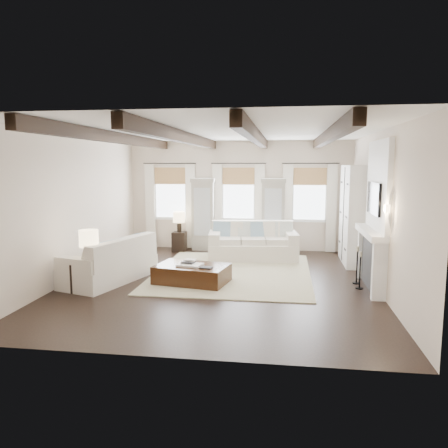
# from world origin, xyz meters

# --- Properties ---
(ground) EXTENTS (7.50, 7.50, 0.00)m
(ground) POSITION_xyz_m (0.00, 0.00, 0.00)
(ground) COLOR black
(ground) RESTS_ON ground
(room_shell) EXTENTS (6.54, 7.54, 3.22)m
(room_shell) POSITION_xyz_m (0.75, 0.90, 1.89)
(room_shell) COLOR beige
(room_shell) RESTS_ON ground
(area_rug) EXTENTS (3.58, 4.22, 0.02)m
(area_rug) POSITION_xyz_m (0.17, 0.88, 0.01)
(area_rug) COLOR #B9B290
(area_rug) RESTS_ON ground
(sofa_back) EXTENTS (2.43, 1.31, 1.00)m
(sofa_back) POSITION_xyz_m (0.52, 2.46, 0.41)
(sofa_back) COLOR white
(sofa_back) RESTS_ON ground
(sofa_left) EXTENTS (1.61, 2.42, 0.95)m
(sofa_left) POSITION_xyz_m (-2.33, -0.21, 0.39)
(sofa_left) COLOR white
(sofa_left) RESTS_ON ground
(ottoman) EXTENTS (1.65, 1.20, 0.39)m
(ottoman) POSITION_xyz_m (-0.58, -0.14, 0.20)
(ottoman) COLOR black
(ottoman) RESTS_ON ground
(tray) EXTENTS (0.56, 0.47, 0.04)m
(tray) POSITION_xyz_m (-0.61, -0.21, 0.41)
(tray) COLOR white
(tray) RESTS_ON ottoman
(book_lower) EXTENTS (0.29, 0.24, 0.04)m
(book_lower) POSITION_xyz_m (-0.67, -0.15, 0.45)
(book_lower) COLOR #262628
(book_lower) RESTS_ON tray
(book_upper) EXTENTS (0.25, 0.21, 0.03)m
(book_upper) POSITION_xyz_m (-0.63, -0.08, 0.49)
(book_upper) COLOR beige
(book_upper) RESTS_ON book_lower
(book_loose) EXTENTS (0.27, 0.22, 0.03)m
(book_loose) POSITION_xyz_m (-0.23, -0.39, 0.41)
(book_loose) COLOR #262628
(book_loose) RESTS_ON ottoman
(side_table_front) EXTENTS (0.58, 0.58, 0.58)m
(side_table_front) POSITION_xyz_m (-2.50, -0.96, 0.29)
(side_table_front) COLOR black
(side_table_front) RESTS_ON ground
(lamp_front) EXTENTS (0.38, 0.38, 0.65)m
(lamp_front) POSITION_xyz_m (-2.50, -0.96, 1.02)
(lamp_front) COLOR black
(lamp_front) RESTS_ON side_table_front
(side_table_back) EXTENTS (0.38, 0.38, 0.57)m
(side_table_back) POSITION_xyz_m (-1.67, 3.17, 0.29)
(side_table_back) COLOR black
(side_table_back) RESTS_ON ground
(lamp_back) EXTENTS (0.34, 0.34, 0.59)m
(lamp_back) POSITION_xyz_m (-1.67, 3.17, 0.97)
(lamp_back) COLOR black
(lamp_back) RESTS_ON side_table_back
(candlestick_near) EXTENTS (0.16, 0.16, 0.77)m
(candlestick_near) POSITION_xyz_m (2.90, -0.07, 0.32)
(candlestick_near) COLOR black
(candlestick_near) RESTS_ON ground
(candlestick_far) EXTENTS (0.16, 0.16, 0.80)m
(candlestick_far) POSITION_xyz_m (2.90, 0.32, 0.33)
(candlestick_far) COLOR black
(candlestick_far) RESTS_ON ground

